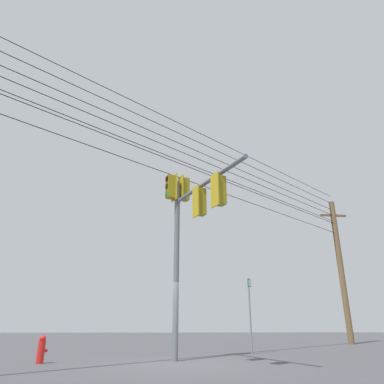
# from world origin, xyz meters

# --- Properties ---
(ground_plane) EXTENTS (60.00, 60.00, 0.00)m
(ground_plane) POSITION_xyz_m (0.00, 0.00, 0.00)
(ground_plane) COLOR #47474C
(signal_mast_assembly) EXTENTS (4.34, 2.49, 6.55)m
(signal_mast_assembly) POSITION_xyz_m (-0.02, 0.21, 4.70)
(signal_mast_assembly) COLOR slate
(signal_mast_assembly) RESTS_ON ground
(utility_pole_wooden) EXTENTS (0.34, 1.69, 8.37)m
(utility_pole_wooden) POSITION_xyz_m (-9.27, 9.49, 4.27)
(utility_pole_wooden) COLOR brown
(utility_pole_wooden) RESTS_ON ground
(route_sign_primary) EXTENTS (0.35, 0.21, 2.92)m
(route_sign_primary) POSITION_xyz_m (-3.28, 2.80, 1.75)
(route_sign_primary) COLOR slate
(route_sign_primary) RESTS_ON ground
(fire_hydrant) EXTENTS (0.28, 0.27, 0.81)m
(fire_hydrant) POSITION_xyz_m (-0.27, -4.34, 0.40)
(fire_hydrant) COLOR red
(fire_hydrant) RESTS_ON ground
(overhead_wire_span) EXTENTS (18.54, 21.33, 2.80)m
(overhead_wire_span) POSITION_xyz_m (-0.01, -1.16, 7.71)
(overhead_wire_span) COLOR black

